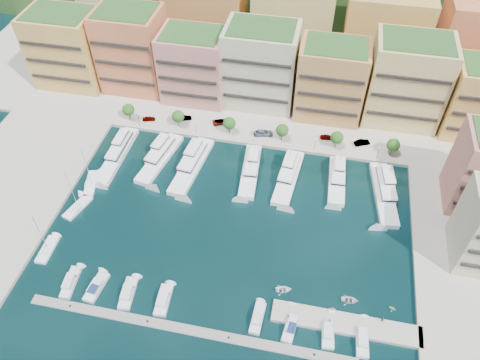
# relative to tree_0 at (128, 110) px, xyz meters

# --- Properties ---
(ground) EXTENTS (400.00, 400.00, 0.00)m
(ground) POSITION_rel_tree_0_xyz_m (40.00, -33.50, -4.74)
(ground) COLOR black
(ground) RESTS_ON ground
(north_quay) EXTENTS (220.00, 64.00, 2.00)m
(north_quay) POSITION_rel_tree_0_xyz_m (40.00, 28.50, -4.74)
(north_quay) COLOR #9E998E
(north_quay) RESTS_ON ground
(hillside) EXTENTS (240.00, 40.00, 58.00)m
(hillside) POSITION_rel_tree_0_xyz_m (40.00, 76.50, -4.74)
(hillside) COLOR #1A3D18
(hillside) RESTS_ON ground
(south_pontoon) EXTENTS (72.00, 2.20, 0.35)m
(south_pontoon) POSITION_rel_tree_0_xyz_m (37.00, -63.50, -4.74)
(south_pontoon) COLOR gray
(south_pontoon) RESTS_ON ground
(finger_pier) EXTENTS (32.00, 5.00, 2.00)m
(finger_pier) POSITION_rel_tree_0_xyz_m (70.00, -55.50, -4.74)
(finger_pier) COLOR #9E998E
(finger_pier) RESTS_ON ground
(apartment_0) EXTENTS (22.00, 16.50, 24.80)m
(apartment_0) POSITION_rel_tree_0_xyz_m (-26.00, 16.49, 8.57)
(apartment_0) COLOR #C38447
(apartment_0) RESTS_ON north_quay
(apartment_1) EXTENTS (20.00, 16.50, 26.80)m
(apartment_1) POSITION_rel_tree_0_xyz_m (-4.00, 18.49, 9.57)
(apartment_1) COLOR #DC7949
(apartment_1) RESTS_ON north_quay
(apartment_2) EXTENTS (20.00, 15.50, 22.80)m
(apartment_2) POSITION_rel_tree_0_xyz_m (17.00, 16.49, 7.57)
(apartment_2) COLOR tan
(apartment_2) RESTS_ON north_quay
(apartment_3) EXTENTS (22.00, 16.50, 25.80)m
(apartment_3) POSITION_rel_tree_0_xyz_m (38.00, 18.49, 9.07)
(apartment_3) COLOR beige
(apartment_3) RESTS_ON north_quay
(apartment_4) EXTENTS (20.00, 15.50, 23.80)m
(apartment_4) POSITION_rel_tree_0_xyz_m (60.00, 16.49, 8.07)
(apartment_4) COLOR #B57544
(apartment_4) RESTS_ON north_quay
(apartment_5) EXTENTS (22.00, 16.50, 26.80)m
(apartment_5) POSITION_rel_tree_0_xyz_m (82.00, 18.49, 9.57)
(apartment_5) COLOR tan
(apartment_5) RESTS_ON north_quay
(backblock_0) EXTENTS (26.00, 18.00, 30.00)m
(backblock_0) POSITION_rel_tree_0_xyz_m (-15.00, 40.50, 11.26)
(backblock_0) COLOR beige
(backblock_0) RESTS_ON north_quay
(backblock_1) EXTENTS (26.00, 18.00, 30.00)m
(backblock_1) POSITION_rel_tree_0_xyz_m (15.00, 40.50, 11.26)
(backblock_1) COLOR #B57544
(backblock_1) RESTS_ON north_quay
(backblock_2) EXTENTS (26.00, 18.00, 30.00)m
(backblock_2) POSITION_rel_tree_0_xyz_m (45.00, 40.50, 11.26)
(backblock_2) COLOR tan
(backblock_2) RESTS_ON north_quay
(backblock_3) EXTENTS (26.00, 18.00, 30.00)m
(backblock_3) POSITION_rel_tree_0_xyz_m (75.00, 40.50, 11.26)
(backblock_3) COLOR #C38447
(backblock_3) RESTS_ON north_quay
(backblock_4) EXTENTS (26.00, 18.00, 30.00)m
(backblock_4) POSITION_rel_tree_0_xyz_m (105.00, 40.50, 11.26)
(backblock_4) COLOR #DC7949
(backblock_4) RESTS_ON north_quay
(tree_0) EXTENTS (3.80, 3.80, 5.65)m
(tree_0) POSITION_rel_tree_0_xyz_m (0.00, 0.00, 0.00)
(tree_0) COLOR #473323
(tree_0) RESTS_ON north_quay
(tree_1) EXTENTS (3.80, 3.80, 5.65)m
(tree_1) POSITION_rel_tree_0_xyz_m (16.00, 0.00, 0.00)
(tree_1) COLOR #473323
(tree_1) RESTS_ON north_quay
(tree_2) EXTENTS (3.80, 3.80, 5.65)m
(tree_2) POSITION_rel_tree_0_xyz_m (32.00, 0.00, 0.00)
(tree_2) COLOR #473323
(tree_2) RESTS_ON north_quay
(tree_3) EXTENTS (3.80, 3.80, 5.65)m
(tree_3) POSITION_rel_tree_0_xyz_m (48.00, 0.00, 0.00)
(tree_3) COLOR #473323
(tree_3) RESTS_ON north_quay
(tree_4) EXTENTS (3.80, 3.80, 5.65)m
(tree_4) POSITION_rel_tree_0_xyz_m (64.00, 0.00, 0.00)
(tree_4) COLOR #473323
(tree_4) RESTS_ON north_quay
(tree_5) EXTENTS (3.80, 3.80, 5.65)m
(tree_5) POSITION_rel_tree_0_xyz_m (80.00, 0.00, 0.00)
(tree_5) COLOR #473323
(tree_5) RESTS_ON north_quay
(lamppost_0) EXTENTS (0.30, 0.30, 4.20)m
(lamppost_0) POSITION_rel_tree_0_xyz_m (4.00, -2.30, -0.92)
(lamppost_0) COLOR black
(lamppost_0) RESTS_ON north_quay
(lamppost_1) EXTENTS (0.30, 0.30, 4.20)m
(lamppost_1) POSITION_rel_tree_0_xyz_m (22.00, -2.30, -0.92)
(lamppost_1) COLOR black
(lamppost_1) RESTS_ON north_quay
(lamppost_2) EXTENTS (0.30, 0.30, 4.20)m
(lamppost_2) POSITION_rel_tree_0_xyz_m (40.00, -2.30, -0.92)
(lamppost_2) COLOR black
(lamppost_2) RESTS_ON north_quay
(lamppost_3) EXTENTS (0.30, 0.30, 4.20)m
(lamppost_3) POSITION_rel_tree_0_xyz_m (58.00, -2.30, -0.92)
(lamppost_3) COLOR black
(lamppost_3) RESTS_ON north_quay
(lamppost_4) EXTENTS (0.30, 0.30, 4.20)m
(lamppost_4) POSITION_rel_tree_0_xyz_m (76.00, -2.30, -0.92)
(lamppost_4) COLOR black
(lamppost_4) RESTS_ON north_quay
(yacht_0) EXTENTS (4.62, 23.31, 7.30)m
(yacht_0) POSITION_rel_tree_0_xyz_m (2.12, -15.15, -3.53)
(yacht_0) COLOR white
(yacht_0) RESTS_ON ground
(yacht_1) EXTENTS (8.44, 21.83, 7.30)m
(yacht_1) POSITION_rel_tree_0_xyz_m (14.69, -14.34, -3.65)
(yacht_1) COLOR white
(yacht_1) RESTS_ON ground
(yacht_2) EXTENTS (7.71, 23.70, 7.30)m
(yacht_2) POSITION_rel_tree_0_xyz_m (24.54, -15.16, -3.53)
(yacht_2) COLOR white
(yacht_2) RESTS_ON ground
(yacht_3) EXTENTS (5.82, 20.69, 7.30)m
(yacht_3) POSITION_rel_tree_0_xyz_m (41.27, -13.86, -3.53)
(yacht_3) COLOR white
(yacht_3) RESTS_ON ground
(yacht_4) EXTENTS (6.76, 21.54, 7.30)m
(yacht_4) POSITION_rel_tree_0_xyz_m (52.08, -14.26, -3.65)
(yacht_4) COLOR white
(yacht_4) RESTS_ON ground
(yacht_5) EXTENTS (5.04, 18.03, 7.30)m
(yacht_5) POSITION_rel_tree_0_xyz_m (65.39, -12.69, -3.53)
(yacht_5) COLOR white
(yacht_5) RESTS_ON ground
(yacht_6) EXTENTS (7.81, 23.10, 7.30)m
(yacht_6) POSITION_rel_tree_0_xyz_m (78.08, -14.88, -3.53)
(yacht_6) COLOR white
(yacht_6) RESTS_ON ground
(cruiser_0) EXTENTS (3.25, 8.46, 2.55)m
(cruiser_0) POSITION_rel_tree_0_xyz_m (7.56, -58.09, -4.20)
(cruiser_0) COLOR silver
(cruiser_0) RESTS_ON ground
(cruiser_1) EXTENTS (3.59, 7.99, 2.66)m
(cruiser_1) POSITION_rel_tree_0_xyz_m (13.87, -58.10, -4.17)
(cruiser_1) COLOR silver
(cruiser_1) RESTS_ON ground
(cruiser_2) EXTENTS (3.52, 8.32, 2.55)m
(cruiser_2) POSITION_rel_tree_0_xyz_m (21.52, -58.09, -4.20)
(cruiser_2) COLOR silver
(cruiser_2) RESTS_ON ground
(cruiser_3) EXTENTS (3.35, 7.88, 2.55)m
(cruiser_3) POSITION_rel_tree_0_xyz_m (29.89, -58.08, -4.20)
(cruiser_3) COLOR silver
(cruiser_3) RESTS_ON ground
(cruiser_6) EXTENTS (2.67, 7.52, 2.55)m
(cruiser_6) POSITION_rel_tree_0_xyz_m (51.21, -58.08, -4.20)
(cruiser_6) COLOR silver
(cruiser_6) RESTS_ON ground
(cruiser_7) EXTENTS (3.34, 8.59, 2.66)m
(cruiser_7) POSITION_rel_tree_0_xyz_m (58.54, -58.11, -4.17)
(cruiser_7) COLOR silver
(cruiser_7) RESTS_ON ground
(cruiser_8) EXTENTS (3.15, 7.87, 2.55)m
(cruiser_8) POSITION_rel_tree_0_xyz_m (66.36, -58.08, -4.20)
(cruiser_8) COLOR silver
(cruiser_8) RESTS_ON ground
(cruiser_9) EXTENTS (2.98, 8.78, 2.55)m
(cruiser_9) POSITION_rel_tree_0_xyz_m (73.50, -58.09, -4.20)
(cruiser_9) COLOR silver
(cruiser_9) RESTS_ON ground
(sailboat_2) EXTENTS (5.03, 9.93, 13.20)m
(sailboat_2) POSITION_rel_tree_0_xyz_m (-0.93, -28.05, -4.43)
(sailboat_2) COLOR white
(sailboat_2) RESTS_ON ground
(sailboat_0) EXTENTS (3.07, 8.03, 13.20)m
(sailboat_0) POSITION_rel_tree_0_xyz_m (-2.13, -50.74, -4.43)
(sailboat_0) COLOR white
(sailboat_0) RESTS_ON ground
(sailboat_1) EXTENTS (5.22, 9.19, 13.20)m
(sailboat_1) POSITION_rel_tree_0_xyz_m (-0.80, -36.73, -4.43)
(sailboat_1) COLOR white
(sailboat_1) RESTS_ON ground
(tender_2) EXTENTS (4.07, 3.02, 0.81)m
(tender_2) POSITION_rel_tree_0_xyz_m (70.64, -49.55, -4.34)
(tender_2) COLOR silver
(tender_2) RESTS_ON ground
(tender_0) EXTENTS (4.32, 3.56, 0.78)m
(tender_0) POSITION_rel_tree_0_xyz_m (55.76, -49.91, -4.35)
(tender_0) COLOR white
(tender_0) RESTS_ON ground
(tender_3) EXTENTS (2.04, 1.92, 0.86)m
(tender_3) POSITION_rel_tree_0_xyz_m (79.91, -49.64, -4.31)
(tender_3) COLOR beige
(tender_3) RESTS_ON ground
(tender_1) EXTENTS (1.78, 1.56, 0.90)m
(tender_1) POSITION_rel_tree_0_xyz_m (66.87, -52.50, -4.29)
(tender_1) COLOR beige
(tender_1) RESTS_ON ground
(car_0) EXTENTS (4.26, 2.64, 1.35)m
(car_0) POSITION_rel_tree_0_xyz_m (5.95, 0.70, -3.07)
(car_0) COLOR gray
(car_0) RESTS_ON north_quay
(car_1) EXTENTS (4.38, 3.05, 1.37)m
(car_1) POSITION_rel_tree_0_xyz_m (16.97, 3.22, -3.06)
(car_1) COLOR gray
(car_1) RESTS_ON north_quay
(car_2) EXTENTS (5.55, 4.12, 1.40)m
(car_2) POSITION_rel_tree_0_xyz_m (28.33, 3.79, -3.04)
(car_2) COLOR gray
(car_2) RESTS_ON north_quay
(car_3) EXTENTS (6.17, 3.56, 1.68)m
(car_3) POSITION_rel_tree_0_xyz_m (42.23, 1.06, -2.90)
(car_3) COLOR gray
(car_3) RESTS_ON north_quay
(car_4) EXTENTS (4.29, 2.01, 1.42)m
(car_4) POSITION_rel_tree_0_xyz_m (61.33, 3.23, -3.03)
(car_4) COLOR gray
(car_4) RESTS_ON north_quay
(car_5) EXTENTS (4.98, 3.49, 1.56)m
(car_5) POSITION_rel_tree_0_xyz_m (71.67, 2.81, -2.96)
(car_5) COLOR gray
(car_5) RESTS_ON north_quay
(person_0) EXTENTS (0.76, 0.79, 1.81)m
(person_0) POSITION_rel_tree_0_xyz_m (66.36, -56.34, -2.84)
(person_0) COLOR navy
(person_0) RESTS_ON finger_pier
(person_1) EXTENTS (0.83, 0.65, 1.68)m
(person_1) POSITION_rel_tree_0_xyz_m (77.38, -53.50, -2.90)
(person_1) COLOR brown
(person_1) RESTS_ON finger_pier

